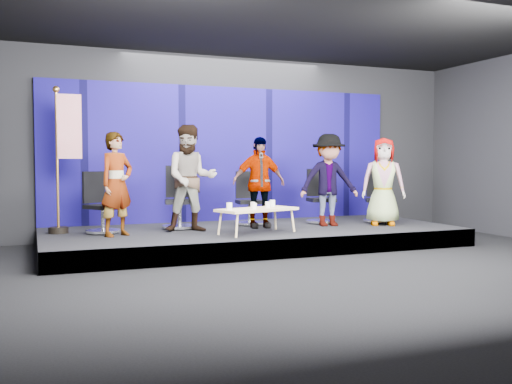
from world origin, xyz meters
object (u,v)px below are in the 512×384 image
chair_e (378,205)px  mug_c (253,205)px  chair_c (249,207)px  chair_b (179,208)px  coffee_table (257,210)px  mug_d (268,205)px  mug_b (254,206)px  panelist_b (191,178)px  mug_e (272,203)px  panelist_e (383,182)px  panelist_a (117,184)px  panelist_d (329,180)px  chair_d (320,205)px  mug_a (229,206)px  flag_stand (65,156)px  chair_a (101,213)px  panelist_c (259,182)px

chair_e → mug_c: chair_e is taller
chair_c → chair_e: same height
chair_b → coffee_table: size_ratio=0.76×
coffee_table → mug_d: bearing=10.2°
chair_c → mug_b: 1.49m
mug_b → mug_c: size_ratio=1.06×
panelist_b → chair_c: 1.50m
chair_e → mug_e: bearing=-139.2°
panelist_b → mug_b: size_ratio=18.20×
panelist_b → chair_e: bearing=12.8°
panelist_b → panelist_e: bearing=5.4°
chair_b → mug_d: chair_b is taller
panelist_a → panelist_e: (4.71, -0.19, -0.01)m
panelist_d → mug_c: panelist_d is taller
chair_d → coffee_table: (-1.69, -1.04, 0.04)m
chair_b → mug_a: size_ratio=10.07×
chair_c → coffee_table: (-0.33, -1.25, 0.05)m
chair_c → mug_e: size_ratio=8.94×
mug_a → mug_b: mug_a is taller
chair_b → panelist_b: 0.72m
chair_b → chair_c: bearing=15.7°
chair_c → mug_d: 1.23m
chair_b → flag_stand: 2.06m
panelist_a → flag_stand: (-0.72, 0.69, 0.44)m
chair_c → mug_c: (-0.35, -1.11, 0.13)m
panelist_d → mug_b: (-1.71, -0.71, -0.37)m
chair_d → chair_e: 1.12m
coffee_table → mug_c: 0.16m
chair_c → mug_d: size_ratio=9.82×
panelist_b → chair_e: size_ratio=1.80×
chair_a → chair_b: (1.33, 0.17, 0.03)m
mug_b → chair_d: bearing=33.8°
chair_c → mug_a: (-0.82, -1.32, 0.14)m
coffee_table → chair_b: bearing=131.2°
panelist_c → chair_d: panelist_c is taller
chair_d → flag_stand: (-4.53, 0.15, 0.91)m
chair_c → chair_d: chair_d is taller
flag_stand → panelist_c: bearing=-2.9°
coffee_table → mug_e: bearing=31.9°
chair_d → mug_a: 2.45m
panelist_e → coffee_table: 2.64m
chair_b → mug_a: 1.30m
chair_d → mug_c: 1.93m
panelist_a → coffee_table: size_ratio=1.13×
chair_e → mug_a: 3.38m
panelist_a → chair_e: panelist_a is taller
chair_a → mug_c: chair_a is taller
chair_b → chair_d: size_ratio=1.07×
chair_c → mug_c: 1.17m
coffee_table → panelist_d: bearing=18.8°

